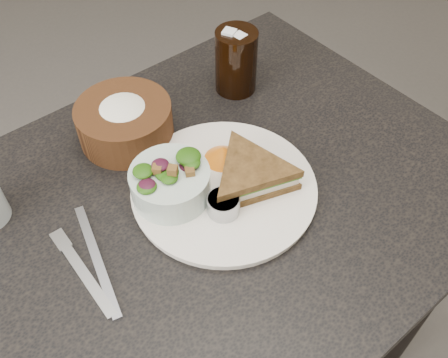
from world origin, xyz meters
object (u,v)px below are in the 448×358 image
at_px(dining_table, 198,314).
at_px(dressing_ramekin, 223,205).
at_px(salad_bowl, 170,179).
at_px(dinner_plate, 224,188).
at_px(cola_glass, 236,59).
at_px(sandwich, 250,174).
at_px(bread_basket, 124,117).

height_order(dining_table, dressing_ramekin, dressing_ramekin).
height_order(salad_bowl, dressing_ramekin, salad_bowl).
xyz_separation_m(dinner_plate, cola_glass, (0.19, 0.19, 0.06)).
relative_size(sandwich, cola_glass, 1.22).
height_order(dressing_ramekin, bread_basket, bread_basket).
bearing_deg(dinner_plate, bread_basket, 104.44).
distance_m(dining_table, cola_glass, 0.55).
bearing_deg(sandwich, bread_basket, 129.57).
bearing_deg(dining_table, cola_glass, 35.89).
bearing_deg(bread_basket, dinner_plate, -75.56).
bearing_deg(bread_basket, cola_glass, -4.07).
height_order(sandwich, salad_bowl, salad_bowl).
height_order(dressing_ramekin, cola_glass, cola_glass).
height_order(dining_table, dinner_plate, dinner_plate).
bearing_deg(dressing_ramekin, dinner_plate, 49.47).
xyz_separation_m(dinner_plate, sandwich, (0.04, -0.02, 0.03)).
relative_size(salad_bowl, cola_glass, 0.92).
distance_m(dinner_plate, sandwich, 0.05).
bearing_deg(dinner_plate, dining_table, 174.21).
xyz_separation_m(dinner_plate, dressing_ramekin, (-0.03, -0.04, 0.02)).
height_order(dining_table, sandwich, sandwich).
relative_size(dressing_ramekin, cola_glass, 0.38).
relative_size(salad_bowl, bread_basket, 0.75).
distance_m(sandwich, dressing_ramekin, 0.07).
height_order(dining_table, cola_glass, cola_glass).
relative_size(dinner_plate, sandwich, 1.78).
relative_size(sandwich, bread_basket, 1.00).
relative_size(dining_table, dinner_plate, 3.34).
distance_m(sandwich, salad_bowl, 0.13).
distance_m(salad_bowl, dressing_ramekin, 0.09).
bearing_deg(salad_bowl, bread_basket, 82.54).
bearing_deg(salad_bowl, sandwich, -29.11).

